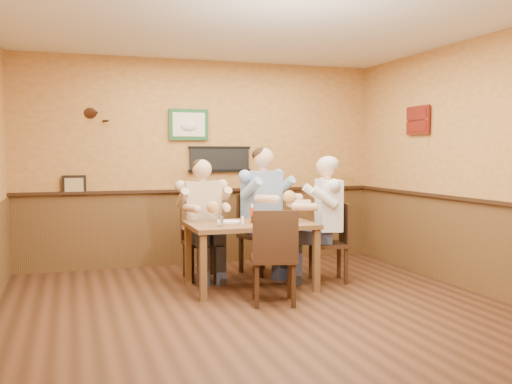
% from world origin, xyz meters
% --- Properties ---
extents(room, '(5.02, 5.03, 2.81)m').
position_xyz_m(room, '(0.13, 0.17, 1.69)').
color(room, '#371E10').
rests_on(room, ground).
extents(dining_table, '(1.40, 0.90, 0.75)m').
position_xyz_m(dining_table, '(0.18, 0.89, 0.66)').
color(dining_table, brown).
rests_on(dining_table, ground).
extents(chair_back_left, '(0.45, 0.45, 0.92)m').
position_xyz_m(chair_back_left, '(-0.23, 1.56, 0.46)').
color(chair_back_left, '#361F11').
rests_on(chair_back_left, ground).
extents(chair_back_right, '(0.61, 0.61, 1.01)m').
position_xyz_m(chair_back_right, '(0.56, 1.62, 0.50)').
color(chair_back_right, '#361F11').
rests_on(chair_back_right, ground).
extents(chair_right_end, '(0.52, 0.52, 0.94)m').
position_xyz_m(chair_right_end, '(1.17, 0.93, 0.47)').
color(chair_right_end, '#361F11').
rests_on(chair_right_end, ground).
extents(chair_near_side, '(0.55, 0.55, 0.98)m').
position_xyz_m(chair_near_side, '(0.20, 0.19, 0.49)').
color(chair_near_side, '#361F11').
rests_on(chair_near_side, ground).
extents(diner_tan_shirt, '(0.64, 0.64, 1.31)m').
position_xyz_m(diner_tan_shirt, '(-0.23, 1.56, 0.66)').
color(diner_tan_shirt, beige).
rests_on(diner_tan_shirt, ground).
extents(diner_blue_polo, '(0.88, 0.88, 1.44)m').
position_xyz_m(diner_blue_polo, '(0.56, 1.62, 0.72)').
color(diner_blue_polo, '#83A0C5').
rests_on(diner_blue_polo, ground).
extents(diner_white_elder, '(0.74, 0.74, 1.34)m').
position_xyz_m(diner_white_elder, '(1.17, 0.93, 0.67)').
color(diner_white_elder, silver).
rests_on(diner_white_elder, ground).
extents(water_glass_left, '(0.07, 0.07, 0.11)m').
position_xyz_m(water_glass_left, '(-0.22, 0.72, 0.80)').
color(water_glass_left, white).
rests_on(water_glass_left, dining_table).
extents(water_glass_mid, '(0.09, 0.09, 0.11)m').
position_xyz_m(water_glass_mid, '(0.32, 0.67, 0.81)').
color(water_glass_mid, silver).
rests_on(water_glass_mid, dining_table).
extents(cola_tumbler, '(0.10, 0.10, 0.12)m').
position_xyz_m(cola_tumbler, '(0.44, 0.65, 0.81)').
color(cola_tumbler, black).
rests_on(cola_tumbler, dining_table).
extents(hot_sauce_bottle, '(0.06, 0.06, 0.19)m').
position_xyz_m(hot_sauce_bottle, '(0.19, 0.87, 0.85)').
color(hot_sauce_bottle, red).
rests_on(hot_sauce_bottle, dining_table).
extents(salt_shaker, '(0.04, 0.04, 0.08)m').
position_xyz_m(salt_shaker, '(0.07, 0.83, 0.79)').
color(salt_shaker, white).
rests_on(salt_shaker, dining_table).
extents(pepper_shaker, '(0.04, 0.04, 0.09)m').
position_xyz_m(pepper_shaker, '(0.19, 0.84, 0.79)').
color(pepper_shaker, black).
rests_on(pepper_shaker, dining_table).
extents(plate_far_left, '(0.32, 0.32, 0.02)m').
position_xyz_m(plate_far_left, '(-0.03, 1.01, 0.76)').
color(plate_far_left, white).
rests_on(plate_far_left, dining_table).
extents(plate_far_right, '(0.33, 0.33, 0.02)m').
position_xyz_m(plate_far_right, '(0.54, 1.07, 0.76)').
color(plate_far_right, white).
rests_on(plate_far_right, dining_table).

